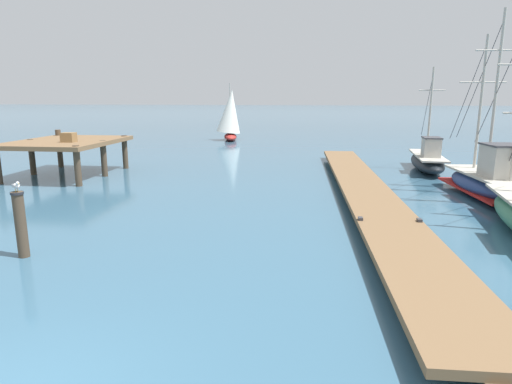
{
  "coord_description": "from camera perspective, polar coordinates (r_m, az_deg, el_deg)",
  "views": [
    {
      "loc": [
        3.88,
        -3.96,
        3.82
      ],
      "look_at": [
        2.22,
        6.98,
        1.4
      ],
      "focal_mm": 30.64,
      "sensor_mm": 36.0,
      "label": 1
    }
  ],
  "objects": [
    {
      "name": "fishing_boat_2",
      "position": [
        19.15,
        28.3,
        1.41
      ],
      "size": [
        2.58,
        6.85,
        6.99
      ],
      "color": "navy",
      "rests_on": "ground"
    },
    {
      "name": "floating_dock",
      "position": [
        17.08,
        14.06,
        0.29
      ],
      "size": [
        3.05,
        23.17,
        0.53
      ],
      "color": "brown",
      "rests_on": "ground"
    },
    {
      "name": "pier_platform",
      "position": [
        23.35,
        -23.56,
        5.75
      ],
      "size": [
        4.56,
        5.82,
        2.19
      ],
      "color": "brown",
      "rests_on": "ground"
    },
    {
      "name": "perched_seagull",
      "position": [
        11.74,
        -28.85,
        0.73
      ],
      "size": [
        0.34,
        0.27,
        0.27
      ],
      "color": "gold",
      "rests_on": "mooring_piling"
    },
    {
      "name": "mooring_piling",
      "position": [
        11.93,
        -28.38,
        -3.62
      ],
      "size": [
        0.3,
        0.3,
        1.62
      ],
      "color": "#4C3D2D",
      "rests_on": "ground"
    },
    {
      "name": "fishing_boat_1",
      "position": [
        24.66,
        21.47,
        3.9
      ],
      "size": [
        1.81,
        5.77,
        5.31
      ],
      "color": "black",
      "rests_on": "ground"
    },
    {
      "name": "distant_sailboat",
      "position": [
        39.32,
        -3.39,
        10.02
      ],
      "size": [
        2.9,
        4.36,
        4.97
      ],
      "color": "#AD2823",
      "rests_on": "ground"
    }
  ]
}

